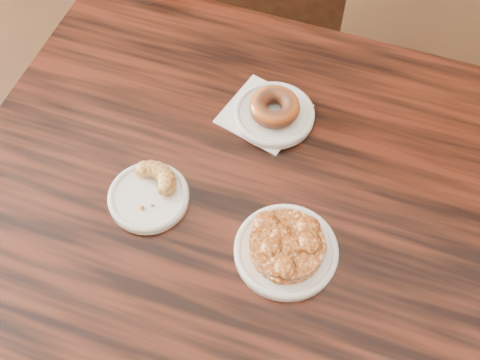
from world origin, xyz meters
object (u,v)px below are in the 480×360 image
at_px(apple_fritter, 287,244).
at_px(cruller_fragment, 147,191).
at_px(glazed_donut, 275,107).
at_px(cafe_table, 223,284).

xyz_separation_m(apple_fritter, cruller_fragment, (-0.26, 0.01, -0.01)).
bearing_deg(glazed_donut, cafe_table, -96.40).
distance_m(cafe_table, glazed_donut, 0.46).
relative_size(glazed_donut, apple_fritter, 0.58).
height_order(glazed_donut, cruller_fragment, glazed_donut).
distance_m(glazed_donut, apple_fritter, 0.28).
relative_size(cafe_table, cruller_fragment, 8.87).
xyz_separation_m(cafe_table, cruller_fragment, (-0.12, -0.04, 0.40)).
bearing_deg(cruller_fragment, glazed_donut, 61.10).
relative_size(cafe_table, apple_fritter, 5.76).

